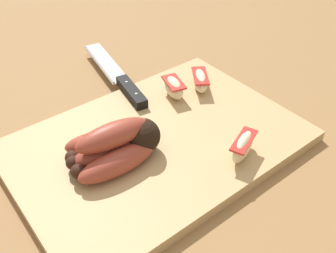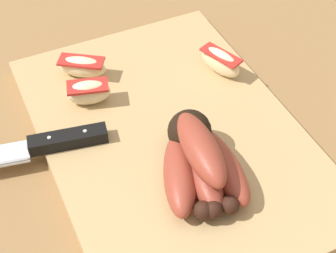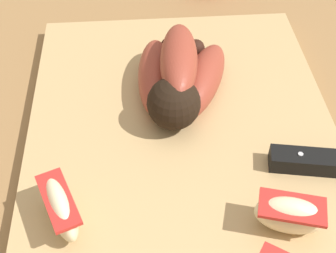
# 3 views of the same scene
# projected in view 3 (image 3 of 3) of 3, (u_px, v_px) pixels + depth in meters

# --- Properties ---
(ground_plane) EXTENTS (6.00, 6.00, 0.00)m
(ground_plane) POSITION_uv_depth(u_px,v_px,m) (198.00, 152.00, 0.50)
(ground_plane) COLOR olive
(cutting_board) EXTENTS (0.46, 0.32, 0.02)m
(cutting_board) POSITION_uv_depth(u_px,v_px,m) (185.00, 154.00, 0.48)
(cutting_board) COLOR tan
(cutting_board) RESTS_ON ground_plane
(banana_bunch) EXTENTS (0.15, 0.12, 0.07)m
(banana_bunch) POSITION_uv_depth(u_px,v_px,m) (178.00, 78.00, 0.51)
(banana_bunch) COLOR black
(banana_bunch) RESTS_ON cutting_board
(apple_wedge_near) EXTENTS (0.07, 0.05, 0.04)m
(apple_wedge_near) POSITION_uv_depth(u_px,v_px,m) (60.00, 208.00, 0.40)
(apple_wedge_near) COLOR beige
(apple_wedge_near) RESTS_ON cutting_board
(apple_wedge_middle) EXTENTS (0.04, 0.07, 0.04)m
(apple_wedge_middle) POSITION_uv_depth(u_px,v_px,m) (290.00, 215.00, 0.40)
(apple_wedge_middle) COLOR beige
(apple_wedge_middle) RESTS_ON cutting_board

